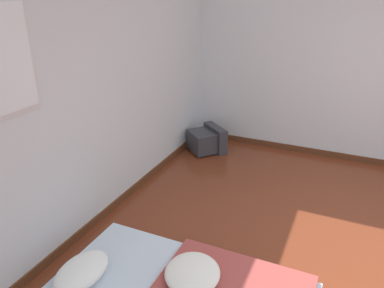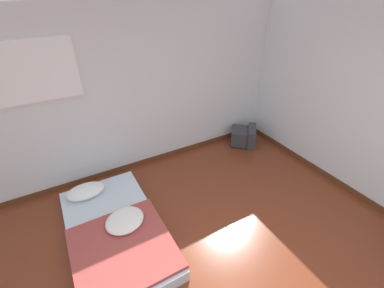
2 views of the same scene
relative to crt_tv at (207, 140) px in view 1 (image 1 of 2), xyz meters
The scene contains 2 objects.
wall_back 2.36m from the crt_tv, 169.35° to the left, with size 7.53×0.08×2.60m.
crt_tv is the anchor object (origin of this frame).
Camera 1 is at (-2.76, 0.62, 2.32)m, focal length 35.00 mm.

